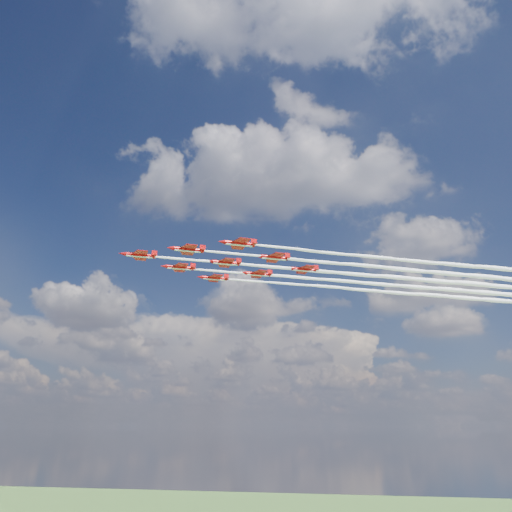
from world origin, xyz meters
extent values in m
cylinder|color=#BA0A0B|center=(-12.29, -6.36, 89.14)|extent=(6.57, 3.98, 0.95)
cone|color=#BA0A0B|center=(-16.12, -8.32, 89.14)|extent=(1.97, 1.63, 0.95)
cone|color=#BA0A0B|center=(-8.68, -4.51, 89.14)|extent=(1.54, 1.36, 0.86)
ellipsoid|color=black|center=(-13.82, -7.14, 89.53)|extent=(1.95, 1.51, 0.62)
cube|color=#BA0A0B|center=(-11.90, -6.16, 89.10)|extent=(6.06, 8.31, 0.12)
cube|color=#BA0A0B|center=(-9.22, -4.79, 89.14)|extent=(2.49, 3.31, 0.10)
cube|color=#BA0A0B|center=(-9.07, -4.71, 89.92)|extent=(1.28, 0.73, 1.55)
cube|color=white|center=(-12.29, -6.36, 88.71)|extent=(6.11, 3.63, 0.10)
cylinder|color=#BA0A0B|center=(0.97, -8.01, 89.14)|extent=(6.57, 3.98, 0.95)
cone|color=#BA0A0B|center=(-2.86, -9.98, 89.14)|extent=(1.97, 1.63, 0.95)
cone|color=#BA0A0B|center=(4.58, -6.17, 89.14)|extent=(1.54, 1.36, 0.86)
ellipsoid|color=black|center=(-0.56, -8.80, 89.53)|extent=(1.95, 1.51, 0.62)
cube|color=#BA0A0B|center=(1.36, -7.82, 89.10)|extent=(6.06, 8.31, 0.12)
cube|color=#BA0A0B|center=(4.04, -6.45, 89.14)|extent=(2.49, 3.31, 0.10)
cube|color=#BA0A0B|center=(4.20, -6.37, 89.92)|extent=(1.28, 0.73, 1.55)
cube|color=white|center=(0.97, -8.01, 88.71)|extent=(6.11, 3.63, 0.10)
cylinder|color=#BA0A0B|center=(-5.87, 5.37, 89.14)|extent=(6.57, 3.98, 0.95)
cone|color=#BA0A0B|center=(-9.70, 3.41, 89.14)|extent=(1.97, 1.63, 0.95)
cone|color=#BA0A0B|center=(-2.27, 7.21, 89.14)|extent=(1.54, 1.36, 0.86)
ellipsoid|color=black|center=(-7.40, 4.58, 89.53)|extent=(1.95, 1.51, 0.62)
cube|color=#BA0A0B|center=(-5.49, 5.56, 89.10)|extent=(6.06, 8.31, 0.12)
cube|color=#BA0A0B|center=(-2.80, 6.94, 89.14)|extent=(2.49, 3.31, 0.10)
cube|color=#BA0A0B|center=(-2.65, 7.01, 89.92)|extent=(1.28, 0.73, 1.55)
cube|color=white|center=(-5.87, 5.37, 88.71)|extent=(6.11, 3.63, 0.10)
cylinder|color=#BA0A0B|center=(14.24, -9.67, 89.14)|extent=(6.57, 3.98, 0.95)
cone|color=#BA0A0B|center=(10.40, -11.63, 89.14)|extent=(1.97, 1.63, 0.95)
cone|color=#BA0A0B|center=(17.84, -7.83, 89.14)|extent=(1.54, 1.36, 0.86)
ellipsoid|color=black|center=(12.70, -10.46, 89.53)|extent=(1.95, 1.51, 0.62)
cube|color=#BA0A0B|center=(14.62, -9.48, 89.10)|extent=(6.06, 8.31, 0.12)
cube|color=#BA0A0B|center=(17.30, -8.10, 89.14)|extent=(2.49, 3.31, 0.10)
cube|color=#BA0A0B|center=(17.46, -8.03, 89.92)|extent=(1.28, 0.73, 1.55)
cube|color=white|center=(14.24, -9.67, 88.71)|extent=(6.11, 3.63, 0.10)
cylinder|color=#BA0A0B|center=(7.39, 3.71, 89.14)|extent=(6.57, 3.98, 0.95)
cone|color=#BA0A0B|center=(3.56, 1.75, 89.14)|extent=(1.97, 1.63, 0.95)
cone|color=#BA0A0B|center=(11.00, 5.55, 89.14)|extent=(1.54, 1.36, 0.86)
ellipsoid|color=black|center=(5.86, 2.92, 89.53)|extent=(1.95, 1.51, 0.62)
cube|color=#BA0A0B|center=(7.78, 3.91, 89.10)|extent=(6.06, 8.31, 0.12)
cube|color=#BA0A0B|center=(10.46, 5.28, 89.14)|extent=(2.49, 3.31, 0.10)
cube|color=#BA0A0B|center=(10.61, 5.36, 89.92)|extent=(1.28, 0.73, 1.55)
cube|color=white|center=(7.39, 3.71, 88.71)|extent=(6.11, 3.63, 0.10)
cylinder|color=#BA0A0B|center=(0.55, 17.09, 89.14)|extent=(6.57, 3.98, 0.95)
cone|color=#BA0A0B|center=(-3.29, 15.13, 89.14)|extent=(1.97, 1.63, 0.95)
cone|color=#BA0A0B|center=(4.15, 18.93, 89.14)|extent=(1.54, 1.36, 0.86)
ellipsoid|color=black|center=(-0.99, 16.31, 89.53)|extent=(1.95, 1.51, 0.62)
cube|color=#BA0A0B|center=(0.93, 17.29, 89.10)|extent=(6.06, 8.31, 0.12)
cube|color=#BA0A0B|center=(3.62, 18.66, 89.14)|extent=(2.49, 3.31, 0.10)
cube|color=#BA0A0B|center=(3.77, 18.74, 89.92)|extent=(1.28, 0.73, 1.55)
cube|color=white|center=(0.55, 17.09, 88.71)|extent=(6.11, 3.63, 0.10)
cylinder|color=#BA0A0B|center=(20.66, 2.05, 89.14)|extent=(6.57, 3.98, 0.95)
cone|color=#BA0A0B|center=(16.82, 0.09, 89.14)|extent=(1.97, 1.63, 0.95)
cone|color=#BA0A0B|center=(24.26, 3.89, 89.14)|extent=(1.54, 1.36, 0.86)
ellipsoid|color=black|center=(19.12, 1.27, 89.53)|extent=(1.95, 1.51, 0.62)
cube|color=#BA0A0B|center=(21.04, 2.25, 89.10)|extent=(6.06, 8.31, 0.12)
cube|color=#BA0A0B|center=(23.72, 3.62, 89.14)|extent=(2.49, 3.31, 0.10)
cube|color=#BA0A0B|center=(23.88, 3.70, 89.92)|extent=(1.28, 0.73, 1.55)
cube|color=white|center=(20.66, 2.05, 88.71)|extent=(6.11, 3.63, 0.10)
cylinder|color=#BA0A0B|center=(13.81, 15.43, 89.14)|extent=(6.57, 3.98, 0.95)
cone|color=#BA0A0B|center=(9.98, 13.47, 89.14)|extent=(1.97, 1.63, 0.95)
cone|color=#BA0A0B|center=(17.42, 17.28, 89.14)|extent=(1.54, 1.36, 0.86)
ellipsoid|color=black|center=(12.28, 14.65, 89.53)|extent=(1.95, 1.51, 0.62)
cube|color=#BA0A0B|center=(14.19, 15.63, 89.10)|extent=(6.06, 8.31, 0.12)
cube|color=#BA0A0B|center=(16.88, 17.00, 89.14)|extent=(2.49, 3.31, 0.10)
cube|color=#BA0A0B|center=(17.03, 17.08, 89.92)|extent=(1.28, 0.73, 1.55)
cube|color=white|center=(13.81, 15.43, 88.71)|extent=(6.11, 3.63, 0.10)
cylinder|color=#BA0A0B|center=(27.07, 13.77, 89.14)|extent=(6.57, 3.98, 0.95)
cone|color=#BA0A0B|center=(23.24, 11.81, 89.14)|extent=(1.97, 1.63, 0.95)
cone|color=#BA0A0B|center=(30.68, 15.62, 89.14)|extent=(1.54, 1.36, 0.86)
ellipsoid|color=black|center=(25.54, 12.99, 89.53)|extent=(1.95, 1.51, 0.62)
cube|color=#BA0A0B|center=(27.46, 13.97, 89.10)|extent=(6.06, 8.31, 0.12)
cube|color=#BA0A0B|center=(30.14, 15.34, 89.14)|extent=(2.49, 3.31, 0.10)
cube|color=#BA0A0B|center=(30.29, 15.42, 89.92)|extent=(1.28, 0.73, 1.55)
cube|color=white|center=(27.07, 13.77, 88.71)|extent=(6.11, 3.63, 0.10)
camera|label=1|loc=(39.69, -116.97, 48.22)|focal=35.00mm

